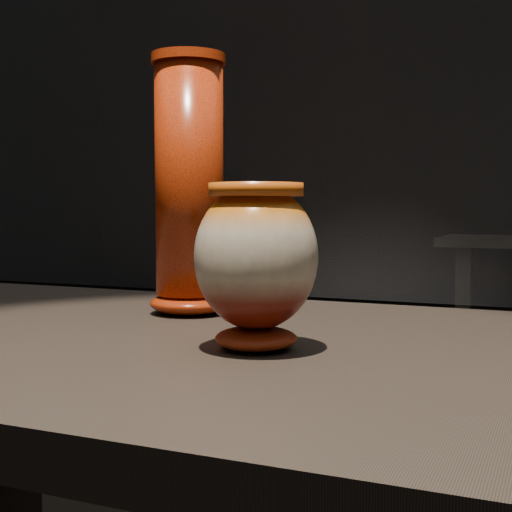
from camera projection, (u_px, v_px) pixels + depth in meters
The scene contains 2 objects.
main_vase at pixel (256, 259), 0.84m from camera, with size 0.17×0.17×0.20m.
tall_vase at pixel (189, 190), 1.13m from camera, with size 0.13×0.13×0.41m.
Camera 1 is at (0.20, -0.82, 1.07)m, focal length 50.00 mm.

